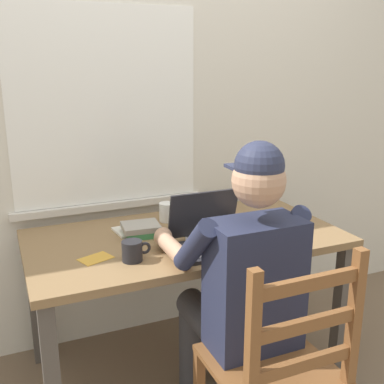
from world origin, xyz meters
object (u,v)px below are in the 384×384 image
seated_person (241,279)px  wooden_chair (278,370)px  coffee_mug_white (168,212)px  landscape_photo_print (96,258)px  coffee_mug_dark (133,251)px  laptop (211,234)px  book_stack_main (141,229)px  computer_mouse (277,238)px  desk (185,252)px

seated_person → wooden_chair: bearing=-90.0°
coffee_mug_white → landscape_photo_print: coffee_mug_white is taller
seated_person → coffee_mug_dark: (-0.35, 0.27, 0.07)m
seated_person → laptop: size_ratio=3.74×
laptop → coffee_mug_dark: size_ratio=2.71×
wooden_chair → landscape_photo_print: size_ratio=7.15×
book_stack_main → coffee_mug_dark: bearing=-113.8°
laptop → book_stack_main: laptop is taller
coffee_mug_dark → laptop: bearing=3.6°
wooden_chair → computer_mouse: size_ratio=9.30×
laptop → landscape_photo_print: bearing=173.5°
coffee_mug_white → book_stack_main: coffee_mug_white is taller
book_stack_main → laptop: bearing=-44.4°
seated_person → coffee_mug_dark: bearing=142.8°
desk → wooden_chair: bearing=-86.6°
coffee_mug_white → coffee_mug_dark: 0.51m
landscape_photo_print → coffee_mug_white: bearing=16.1°
coffee_mug_dark → book_stack_main: 0.29m
computer_mouse → landscape_photo_print: (-0.79, 0.14, -0.02)m
coffee_mug_white → coffee_mug_dark: size_ratio=0.98×
computer_mouse → seated_person: bearing=-145.0°
laptop → coffee_mug_dark: laptop is taller
laptop → landscape_photo_print: (-0.50, 0.06, -0.05)m
seated_person → coffee_mug_white: size_ratio=10.32×
laptop → desk: bearing=108.1°
desk → seated_person: 0.46m
book_stack_main → wooden_chair: bearing=-73.8°
seated_person → laptop: (0.01, 0.29, 0.08)m
desk → book_stack_main: (-0.19, 0.07, 0.12)m
laptop → landscape_photo_print: 0.51m
desk → seated_person: (0.04, -0.46, 0.06)m
coffee_mug_dark → seated_person: bearing=-37.2°
laptop → coffee_mug_white: 0.39m
coffee_mug_dark → landscape_photo_print: coffee_mug_dark is taller
book_stack_main → landscape_photo_print: book_stack_main is taller
desk → book_stack_main: book_stack_main is taller
desk → landscape_photo_print: (-0.45, -0.11, 0.09)m
wooden_chair → landscape_photo_print: wooden_chair is taller
desk → landscape_photo_print: size_ratio=11.17×
coffee_mug_dark → landscape_photo_print: (-0.14, 0.08, -0.04)m
book_stack_main → desk: bearing=-21.2°
wooden_chair → landscape_photo_print: (-0.49, 0.63, 0.25)m
book_stack_main → landscape_photo_print: size_ratio=1.42×
seated_person → computer_mouse: (0.30, 0.21, 0.05)m
desk → landscape_photo_print: 0.47m
desk → wooden_chair: 0.76m
book_stack_main → coffee_mug_white: bearing=37.9°
wooden_chair → landscape_photo_print: bearing=127.9°
wooden_chair → coffee_mug_dark: (-0.35, 0.55, 0.29)m
desk → seated_person: seated_person is taller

